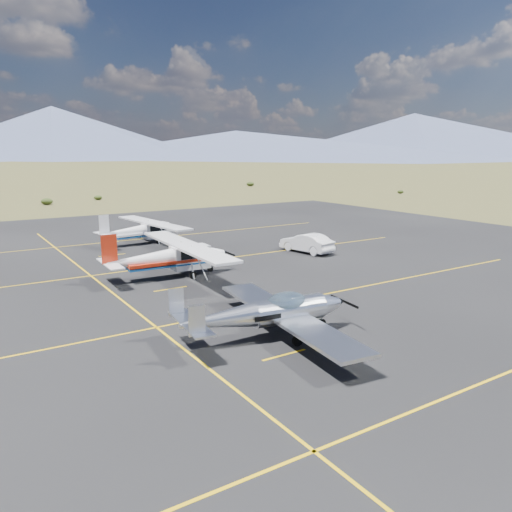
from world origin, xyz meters
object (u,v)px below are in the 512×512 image
object	(u,v)px
sedan	(307,243)
aircraft_cessna	(169,256)
aircraft_plain	(142,230)
aircraft_low_wing	(270,313)

from	to	relation	value
sedan	aircraft_cessna	bearing A→B (deg)	-3.14
aircraft_cessna	aircraft_plain	world-z (taller)	aircraft_cessna
aircraft_low_wing	aircraft_cessna	distance (m)	11.70
sedan	aircraft_low_wing	bearing A→B (deg)	36.53
aircraft_low_wing	sedan	world-z (taller)	aircraft_low_wing
aircraft_low_wing	aircraft_plain	world-z (taller)	aircraft_plain
aircraft_low_wing	aircraft_cessna	xyz separation A→B (m)	(0.45, 11.69, 0.24)
aircraft_cessna	aircraft_low_wing	bearing A→B (deg)	-90.11
aircraft_plain	sedan	distance (m)	13.88
aircraft_low_wing	aircraft_cessna	size ratio (longest dim) A/B	0.89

